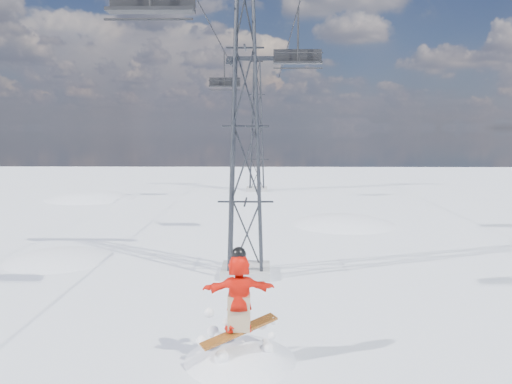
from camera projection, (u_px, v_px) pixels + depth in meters
ground at (194, 383)px, 10.72m from camera, size 120.00×120.00×0.00m
snow_terrain at (170, 356)px, 33.10m from camera, size 39.00×37.00×22.00m
lift_tower_near at (245, 127)px, 17.94m from camera, size 5.20×1.80×11.43m
lift_tower_far at (257, 128)px, 42.74m from camera, size 5.20×1.80×11.43m
haul_cables at (253, 33)px, 28.66m from camera, size 4.46×51.00×0.06m
lift_chair_near at (151, 1)px, 12.69m from camera, size 2.22×0.64×2.76m
lift_chair_mid at (298, 58)px, 22.82m from camera, size 2.23×0.64×2.76m
lift_chair_far at (225, 83)px, 35.67m from camera, size 2.23×0.64×2.77m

